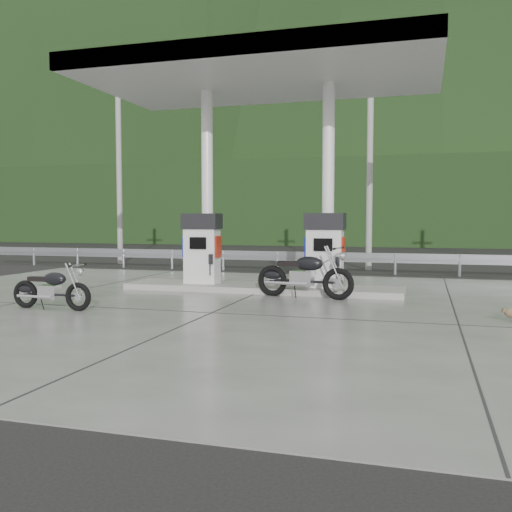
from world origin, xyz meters
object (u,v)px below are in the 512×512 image
(gas_pump_left, at_px, (202,248))
(gas_pump_right, at_px, (325,250))
(motorcycle_right, at_px, (304,275))
(motorcycle_left, at_px, (51,289))

(gas_pump_left, bearing_deg, gas_pump_right, 0.00)
(gas_pump_right, xyz_separation_m, motorcycle_right, (-0.32, -0.90, -0.53))
(gas_pump_left, height_order, gas_pump_right, same)
(gas_pump_left, bearing_deg, motorcycle_left, -112.22)
(gas_pump_right, relative_size, motorcycle_right, 0.83)
(gas_pump_right, distance_m, motorcycle_right, 1.10)
(gas_pump_left, distance_m, motorcycle_right, 3.07)
(gas_pump_right, xyz_separation_m, motorcycle_left, (-4.83, -4.00, -0.65))
(gas_pump_right, height_order, motorcycle_right, gas_pump_right)
(motorcycle_right, bearing_deg, motorcycle_left, -136.95)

